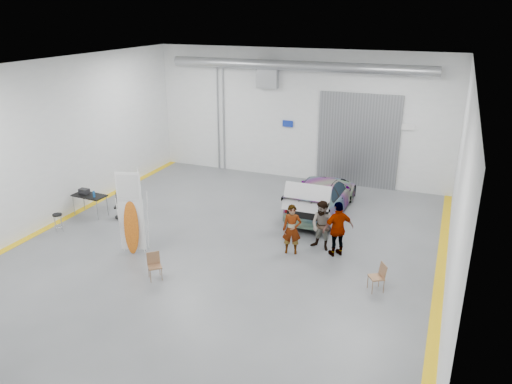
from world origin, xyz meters
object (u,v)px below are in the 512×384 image
at_px(office_chair, 122,207).
at_px(folding_chair_far, 376,282).
at_px(surfboard_display, 129,219).
at_px(person_c, 338,229).
at_px(work_table, 88,195).
at_px(person_b, 322,226).
at_px(shop_stool, 58,223).
at_px(person_a, 292,229).
at_px(sedan_car, 322,195).
at_px(folding_chair_near, 155,271).

bearing_deg(office_chair, folding_chair_far, -31.65).
bearing_deg(folding_chair_far, surfboard_display, -117.89).
distance_m(person_c, work_table, 9.82).
relative_size(person_b, surfboard_display, 0.58).
bearing_deg(surfboard_display, shop_stool, 156.82).
distance_m(person_a, person_c, 1.49).
bearing_deg(folding_chair_far, sedan_car, 177.86).
height_order(person_c, shop_stool, person_c).
distance_m(person_c, shop_stool, 10.01).
bearing_deg(sedan_car, work_table, 23.77).
bearing_deg(surfboard_display, office_chair, 114.62).
height_order(person_a, person_b, person_b).
relative_size(person_a, office_chair, 1.80).
xyz_separation_m(person_a, shop_stool, (-8.36, -1.56, -0.50)).
xyz_separation_m(person_a, office_chair, (-7.05, 0.43, -0.43)).
xyz_separation_m(sedan_car, office_chair, (-7.06, -3.37, -0.30)).
relative_size(folding_chair_near, folding_chair_far, 0.97).
bearing_deg(person_a, shop_stool, 175.98).
bearing_deg(folding_chair_far, person_b, -165.26).
height_order(person_a, shop_stool, person_a).
height_order(surfboard_display, work_table, surfboard_display).
bearing_deg(folding_chair_far, folding_chair_near, -106.11).
bearing_deg(shop_stool, person_c, 11.32).
xyz_separation_m(folding_chair_far, work_table, (-11.36, 1.52, 0.57)).
distance_m(folding_chair_far, shop_stool, 11.34).
relative_size(person_b, folding_chair_far, 2.04).
relative_size(person_c, folding_chair_near, 2.30).
distance_m(person_a, folding_chair_far, 3.32).
distance_m(sedan_car, person_b, 3.28).
xyz_separation_m(surfboard_display, folding_chair_near, (1.69, -1.21, -0.95)).
xyz_separation_m(shop_stool, work_table, (-0.02, 1.73, 0.49)).
bearing_deg(person_c, office_chair, -40.72).
bearing_deg(person_c, person_b, -62.75).
bearing_deg(work_table, office_chair, 11.17).
xyz_separation_m(sedan_car, folding_chair_far, (2.97, -5.15, -0.46)).
relative_size(person_b, office_chair, 1.82).
distance_m(folding_chair_far, office_chair, 10.19).
relative_size(shop_stool, office_chair, 0.73).
bearing_deg(person_c, work_table, -39.16).
bearing_deg(person_a, surfboard_display, -173.25).
bearing_deg(sedan_car, person_c, 113.08).
bearing_deg(office_chair, person_c, -21.76).
relative_size(person_c, office_chair, 1.98).
distance_m(person_a, surfboard_display, 5.33).
height_order(sedan_car, work_table, sedan_car).
xyz_separation_m(sedan_car, person_b, (0.85, -3.16, 0.14)).
height_order(sedan_car, shop_stool, sedan_car).
relative_size(sedan_car, surfboard_display, 1.67).
distance_m(sedan_car, surfboard_display, 7.60).
xyz_separation_m(person_b, office_chair, (-7.91, -0.21, -0.44)).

